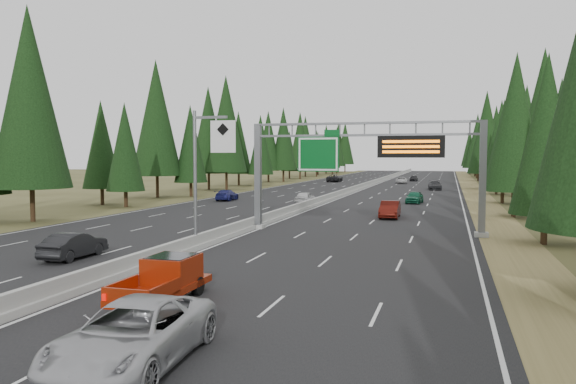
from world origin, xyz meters
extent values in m
cube|color=black|center=(0.00, 80.00, 0.04)|extent=(32.00, 260.00, 0.08)
cube|color=olive|center=(17.80, 80.00, 0.03)|extent=(3.60, 260.00, 0.06)
cube|color=#444320|center=(-17.80, 80.00, 0.03)|extent=(3.60, 260.00, 0.06)
cube|color=gray|center=(0.00, 80.00, 0.23)|extent=(0.70, 260.00, 0.30)
cube|color=gray|center=(0.00, 80.00, 0.63)|extent=(0.30, 260.00, 0.60)
cube|color=slate|center=(0.35, 35.00, 3.98)|extent=(0.45, 0.45, 7.80)
cube|color=gray|center=(0.35, 35.00, 0.23)|extent=(0.90, 0.90, 0.30)
cube|color=slate|center=(16.20, 35.00, 3.98)|extent=(0.45, 0.45, 7.80)
cube|color=gray|center=(16.20, 35.00, 0.23)|extent=(0.90, 0.90, 0.30)
cube|color=slate|center=(8.28, 35.00, 7.80)|extent=(15.85, 0.35, 0.16)
cube|color=slate|center=(8.28, 35.00, 6.96)|extent=(15.85, 0.35, 0.16)
cube|color=#054C19|center=(5.00, 34.75, 5.63)|extent=(3.00, 0.10, 2.50)
cube|color=silver|center=(5.00, 34.69, 5.63)|extent=(2.85, 0.02, 2.35)
cube|color=#054C19|center=(6.00, 34.75, 7.13)|extent=(1.10, 0.10, 0.45)
cube|color=black|center=(11.50, 34.70, 6.13)|extent=(4.50, 0.40, 1.50)
cube|color=orange|center=(11.50, 34.48, 6.48)|extent=(3.80, 0.02, 0.18)
cube|color=orange|center=(11.50, 34.48, 6.13)|extent=(3.80, 0.02, 0.18)
cube|color=orange|center=(11.50, 34.48, 5.78)|extent=(3.80, 0.02, 0.18)
cylinder|color=slate|center=(0.00, 25.00, 4.08)|extent=(0.20, 0.20, 8.00)
cube|color=gray|center=(0.00, 25.00, 0.18)|extent=(0.50, 0.50, 0.20)
cube|color=slate|center=(1.00, 25.00, 7.68)|extent=(2.00, 0.15, 0.15)
cube|color=silver|center=(1.80, 24.88, 6.58)|extent=(1.50, 0.06, 1.80)
cylinder|color=black|center=(19.77, 33.11, 0.94)|extent=(0.40, 0.40, 1.89)
cone|color=black|center=(19.77, 33.11, 6.85)|extent=(4.25, 4.25, 9.92)
cylinder|color=black|center=(19.65, 49.41, 1.18)|extent=(0.40, 0.40, 2.36)
cone|color=black|center=(19.65, 49.41, 8.54)|extent=(5.30, 5.30, 12.37)
cylinder|color=black|center=(23.39, 49.80, 0.99)|extent=(0.40, 0.40, 1.97)
cone|color=black|center=(23.39, 49.80, 7.16)|extent=(4.44, 4.44, 10.37)
cylinder|color=black|center=(20.03, 65.23, 0.97)|extent=(0.40, 0.40, 1.93)
cone|color=black|center=(20.03, 65.23, 7.01)|extent=(4.35, 4.35, 10.16)
cylinder|color=black|center=(23.88, 62.92, 1.39)|extent=(0.40, 0.40, 2.78)
cone|color=black|center=(23.88, 62.92, 10.08)|extent=(6.26, 6.26, 14.60)
cylinder|color=black|center=(20.58, 81.55, 0.94)|extent=(0.40, 0.40, 1.88)
cone|color=black|center=(20.58, 81.55, 6.82)|extent=(4.24, 4.24, 9.88)
cylinder|color=black|center=(23.99, 78.50, 1.22)|extent=(0.40, 0.40, 2.44)
cone|color=black|center=(23.99, 78.50, 8.84)|extent=(5.49, 5.49, 12.80)
cylinder|color=black|center=(19.79, 94.24, 1.31)|extent=(0.40, 0.40, 2.62)
cone|color=black|center=(19.79, 94.24, 9.48)|extent=(5.89, 5.89, 13.74)
cylinder|color=black|center=(24.31, 96.03, 0.91)|extent=(0.40, 0.40, 1.82)
cone|color=black|center=(24.31, 96.03, 6.60)|extent=(4.09, 4.09, 9.55)
cylinder|color=black|center=(20.95, 112.30, 1.08)|extent=(0.40, 0.40, 2.16)
cone|color=black|center=(20.95, 112.30, 7.82)|extent=(4.86, 4.86, 11.33)
cylinder|color=black|center=(23.37, 109.86, 1.30)|extent=(0.40, 0.40, 2.60)
cone|color=black|center=(23.37, 109.86, 9.44)|extent=(5.86, 5.86, 13.67)
cylinder|color=black|center=(20.17, 127.09, 0.92)|extent=(0.40, 0.40, 1.84)
cone|color=black|center=(20.17, 127.09, 6.66)|extent=(4.13, 4.13, 9.65)
cylinder|color=black|center=(24.23, 125.37, 0.98)|extent=(0.40, 0.40, 1.96)
cone|color=black|center=(24.23, 125.37, 7.10)|extent=(4.41, 4.41, 10.29)
cylinder|color=black|center=(20.55, 143.54, 1.29)|extent=(0.40, 0.40, 2.59)
cone|color=black|center=(20.55, 143.54, 9.38)|extent=(5.82, 5.82, 13.58)
cylinder|color=black|center=(24.92, 143.99, 1.45)|extent=(0.40, 0.40, 2.90)
cone|color=black|center=(24.92, 143.99, 10.51)|extent=(6.52, 6.52, 15.22)
cylinder|color=black|center=(20.71, 157.59, 1.15)|extent=(0.40, 0.40, 2.31)
cone|color=black|center=(20.71, 157.59, 8.37)|extent=(5.19, 5.19, 12.12)
cylinder|color=black|center=(23.87, 156.14, 1.42)|extent=(0.40, 0.40, 2.85)
cone|color=black|center=(23.87, 156.14, 10.31)|extent=(6.40, 6.40, 14.94)
cylinder|color=black|center=(19.88, 172.43, 1.00)|extent=(0.40, 0.40, 2.00)
cone|color=black|center=(19.88, 172.43, 7.24)|extent=(4.49, 4.49, 10.49)
cylinder|color=black|center=(23.98, 174.02, 1.15)|extent=(0.40, 0.40, 2.30)
cone|color=black|center=(23.98, 174.02, 8.35)|extent=(5.18, 5.18, 12.09)
cylinder|color=black|center=(20.13, 189.53, 1.15)|extent=(0.40, 0.40, 2.31)
cone|color=black|center=(20.13, 189.53, 8.37)|extent=(5.19, 5.19, 12.12)
cylinder|color=black|center=(23.58, 188.46, 1.48)|extent=(0.40, 0.40, 2.95)
cone|color=black|center=(23.58, 188.46, 10.70)|extent=(6.64, 6.64, 15.49)
cylinder|color=black|center=(-19.15, 34.14, 1.43)|extent=(0.40, 0.40, 2.86)
cone|color=black|center=(-19.15, 34.14, 10.35)|extent=(6.43, 6.43, 14.99)
cylinder|color=black|center=(-19.10, 48.01, 0.90)|extent=(0.40, 0.40, 1.80)
cone|color=black|center=(-19.10, 48.01, 6.51)|extent=(4.04, 4.04, 9.42)
cylinder|color=black|center=(-23.56, 50.28, 0.94)|extent=(0.40, 0.40, 1.89)
cone|color=black|center=(-23.56, 50.28, 6.83)|extent=(4.24, 4.24, 9.90)
cylinder|color=black|center=(-19.48, 64.46, 0.99)|extent=(0.40, 0.40, 1.98)
cone|color=black|center=(-19.48, 64.46, 7.19)|extent=(4.46, 4.46, 10.42)
cylinder|color=black|center=(-23.42, 62.44, 1.46)|extent=(0.40, 0.40, 2.92)
cone|color=black|center=(-23.42, 62.44, 10.59)|extent=(6.57, 6.57, 15.34)
cylinder|color=black|center=(-20.73, 80.03, 1.48)|extent=(0.40, 0.40, 2.96)
cone|color=black|center=(-20.73, 80.03, 10.74)|extent=(6.67, 6.67, 15.56)
cylinder|color=black|center=(-24.15, 80.73, 1.35)|extent=(0.40, 0.40, 2.71)
cone|color=black|center=(-24.15, 80.73, 9.82)|extent=(6.09, 6.09, 14.22)
cylinder|color=black|center=(-19.83, 94.51, 1.06)|extent=(0.40, 0.40, 2.12)
cone|color=black|center=(-19.83, 94.51, 7.67)|extent=(4.76, 4.76, 11.11)
cylinder|color=black|center=(-24.25, 94.64, 1.12)|extent=(0.40, 0.40, 2.23)
cone|color=black|center=(-24.25, 94.64, 8.10)|extent=(5.03, 5.03, 11.73)
cylinder|color=black|center=(-20.37, 111.19, 1.28)|extent=(0.40, 0.40, 2.56)
cone|color=black|center=(-20.37, 111.19, 9.26)|extent=(5.75, 5.75, 13.42)
cylinder|color=black|center=(-23.33, 109.84, 1.22)|extent=(0.40, 0.40, 2.44)
cone|color=black|center=(-23.33, 109.84, 8.84)|extent=(5.49, 5.49, 12.80)
cylinder|color=black|center=(-20.88, 127.07, 1.30)|extent=(0.40, 0.40, 2.60)
cone|color=black|center=(-20.88, 127.07, 9.41)|extent=(5.84, 5.84, 13.63)
cylinder|color=black|center=(-24.01, 128.61, 0.94)|extent=(0.40, 0.40, 1.88)
cone|color=black|center=(-24.01, 128.61, 6.83)|extent=(4.24, 4.24, 9.89)
cylinder|color=black|center=(-20.58, 143.35, 1.01)|extent=(0.40, 0.40, 2.01)
cone|color=black|center=(-20.58, 143.35, 7.30)|extent=(4.53, 4.53, 10.58)
cylinder|color=black|center=(-23.61, 142.88, 1.32)|extent=(0.40, 0.40, 2.64)
cone|color=black|center=(-23.61, 142.88, 9.55)|extent=(5.93, 5.93, 13.84)
cylinder|color=black|center=(-19.34, 158.48, 1.05)|extent=(0.40, 0.40, 2.11)
cone|color=black|center=(-19.34, 158.48, 7.64)|extent=(4.74, 4.74, 11.07)
cylinder|color=black|center=(-23.43, 157.16, 1.01)|extent=(0.40, 0.40, 2.02)
cone|color=black|center=(-23.43, 157.16, 7.33)|extent=(4.55, 4.55, 10.61)
cylinder|color=black|center=(-20.82, 172.70, 1.18)|extent=(0.40, 0.40, 2.37)
cone|color=black|center=(-20.82, 172.70, 8.58)|extent=(5.33, 5.33, 12.43)
cylinder|color=black|center=(-24.21, 172.19, 1.25)|extent=(0.40, 0.40, 2.51)
cone|color=black|center=(-24.21, 172.19, 9.10)|extent=(5.65, 5.65, 13.18)
cylinder|color=black|center=(-20.88, 187.65, 1.38)|extent=(0.40, 0.40, 2.77)
cone|color=black|center=(-20.88, 187.65, 10.03)|extent=(6.23, 6.23, 14.53)
cylinder|color=black|center=(-23.53, 188.80, 1.37)|extent=(0.40, 0.40, 2.74)
cone|color=black|center=(-23.53, 188.80, 9.92)|extent=(6.15, 6.15, 14.36)
imported|color=#ACADB1|center=(6.33, 8.00, 0.90)|extent=(3.09, 6.06, 1.64)
cylinder|color=black|center=(3.22, 12.27, 0.44)|extent=(0.27, 0.71, 0.71)
cylinder|color=black|center=(4.74, 12.27, 0.44)|extent=(0.27, 0.71, 0.71)
cylinder|color=black|center=(3.22, 15.21, 0.44)|extent=(0.27, 0.71, 0.71)
cylinder|color=black|center=(4.74, 15.21, 0.44)|extent=(0.27, 0.71, 0.71)
cube|color=maroon|center=(3.98, 13.78, 0.57)|extent=(1.78, 4.99, 0.27)
cube|color=maroon|center=(3.98, 14.59, 1.19)|extent=(1.69, 1.96, 0.98)
cube|color=black|center=(3.98, 14.59, 1.46)|extent=(1.52, 1.69, 0.49)
cube|color=maroon|center=(3.13, 12.45, 0.88)|extent=(0.09, 2.14, 0.53)
cube|color=maroon|center=(4.83, 12.45, 0.88)|extent=(0.09, 2.14, 0.53)
cube|color=maroon|center=(3.98, 11.38, 0.88)|extent=(1.78, 0.09, 0.53)
imported|color=#14583A|center=(10.23, 61.42, 0.79)|extent=(2.04, 4.29, 1.41)
imported|color=#52120B|center=(9.10, 45.00, 0.82)|extent=(1.64, 4.54, 1.49)
imported|color=black|center=(11.80, 88.97, 0.81)|extent=(2.32, 5.11, 1.45)
imported|color=#B8B8B8|center=(4.84, 109.03, 0.72)|extent=(2.42, 4.72, 1.27)
imported|color=black|center=(6.52, 120.77, 0.72)|extent=(1.64, 3.80, 1.28)
imported|color=black|center=(-4.97, 20.62, 0.77)|extent=(1.52, 4.21, 1.38)
imported|color=navy|center=(-12.14, 59.22, 0.75)|extent=(2.16, 4.70, 1.33)
imported|color=silver|center=(-1.65, 57.05, 0.78)|extent=(1.74, 4.16, 1.41)
imported|color=black|center=(-9.42, 112.66, 0.87)|extent=(2.69, 5.70, 1.58)
camera|label=1|loc=(14.09, -4.49, 5.47)|focal=35.00mm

